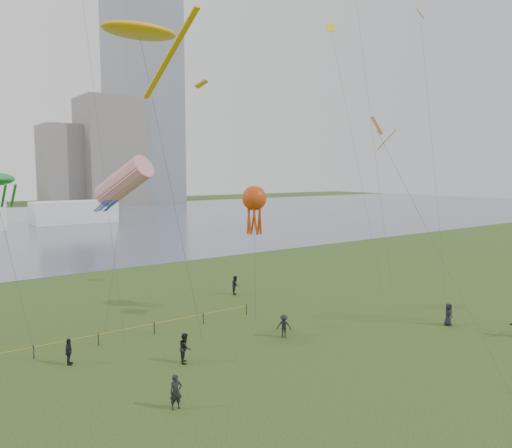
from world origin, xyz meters
TOP-DOWN VIEW (x-y plane):
  - ground_plane at (0.00, 0.00)m, footprint 400.00×400.00m
  - lake at (0.00, 100.00)m, footprint 400.00×120.00m
  - tower at (62.00, 168.00)m, footprint 24.00×24.00m
  - building_mid at (46.00, 162.00)m, footprint 20.00×20.00m
  - building_low at (32.00, 168.00)m, footprint 16.00×18.00m
  - pavilion_right at (14.00, 98.00)m, footprint 18.00×7.00m
  - spectator_a at (-5.62, 9.55)m, footprint 1.02×1.10m
  - spectator_b at (2.08, 9.58)m, footprint 1.16×1.15m
  - spectator_c at (-11.36, 13.32)m, footprint 0.85×0.99m
  - spectator_d at (13.71, 4.38)m, footprint 0.87×0.61m
  - spectator_f at (-8.83, 4.54)m, footprint 0.67×0.48m
  - spectator_g at (6.24, 21.70)m, footprint 1.05×1.09m
  - kite_stingray at (-5.40, 15.54)m, footprint 5.40×10.09m
  - kite_windsock at (-5.66, 18.42)m, footprint 4.26×5.12m
  - kite_octopus at (3.98, 15.64)m, footprint 2.08×2.66m
  - kite_delta at (8.11, 6.40)m, footprint 3.16×12.03m

SIDE VIEW (x-z plane):
  - ground_plane at x=0.00m, z-range 0.00..0.00m
  - lake at x=0.00m, z-range -0.02..0.06m
  - spectator_c at x=-11.36m, z-range 0.00..1.60m
  - spectator_b at x=2.08m, z-range 0.00..1.61m
  - spectator_d at x=13.71m, z-range 0.00..1.68m
  - spectator_f at x=-8.83m, z-range 0.00..1.70m
  - spectator_g at x=6.24m, z-range 0.00..1.77m
  - spectator_a at x=-5.62m, z-range 0.00..1.80m
  - pavilion_right at x=14.00m, z-range 0.00..5.00m
  - kite_octopus at x=3.98m, z-range 4.08..14.42m
  - kite_windsock at x=-5.66m, z-range 4.40..17.03m
  - kite_delta at x=8.11m, z-range 6.24..21.49m
  - building_low at x=32.00m, z-range 0.00..28.00m
  - building_mid at x=46.00m, z-range 0.00..38.00m
  - kite_stingray at x=-5.40m, z-range 10.06..31.12m
  - tower at x=62.00m, z-range 0.00..120.00m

